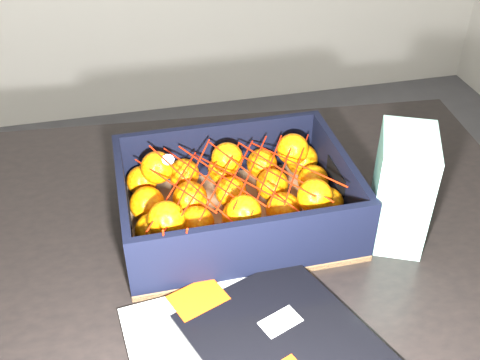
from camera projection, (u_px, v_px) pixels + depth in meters
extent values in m
cube|color=black|center=(190.00, 255.00, 0.93)|extent=(1.26, 0.90, 0.04)
cylinder|color=black|center=(381.00, 233.00, 1.53)|extent=(0.06, 0.06, 0.71)
cube|color=black|center=(294.00, 352.00, 0.74)|extent=(0.30, 0.34, 0.01)
cube|color=#DA3E0B|center=(198.00, 298.00, 0.81)|extent=(0.09, 0.08, 0.00)
cube|color=white|center=(280.00, 322.00, 0.78)|extent=(0.06, 0.05, 0.00)
cube|color=olive|center=(236.00, 219.00, 0.97)|extent=(0.37, 0.28, 0.01)
cube|color=black|center=(220.00, 151.00, 1.04)|extent=(0.37, 0.01, 0.11)
cube|color=black|center=(256.00, 251.00, 0.83)|extent=(0.37, 0.01, 0.11)
cube|color=black|center=(125.00, 211.00, 0.90)|extent=(0.01, 0.25, 0.11)
cube|color=black|center=(339.00, 180.00, 0.97)|extent=(0.01, 0.25, 0.11)
sphere|color=orange|center=(154.00, 257.00, 0.84)|extent=(0.06, 0.06, 0.06)
sphere|color=orange|center=(152.00, 230.00, 0.89)|extent=(0.05, 0.05, 0.05)
sphere|color=orange|center=(147.00, 204.00, 0.94)|extent=(0.06, 0.06, 0.06)
sphere|color=orange|center=(142.00, 181.00, 0.99)|extent=(0.05, 0.05, 0.05)
sphere|color=orange|center=(201.00, 252.00, 0.85)|extent=(0.05, 0.05, 0.05)
sphere|color=orange|center=(197.00, 224.00, 0.90)|extent=(0.06, 0.06, 0.06)
sphere|color=orange|center=(190.00, 198.00, 0.96)|extent=(0.06, 0.06, 0.06)
sphere|color=orange|center=(184.00, 174.00, 1.01)|extent=(0.05, 0.05, 0.05)
sphere|color=orange|center=(252.00, 242.00, 0.87)|extent=(0.06, 0.06, 0.06)
sphere|color=orange|center=(240.00, 217.00, 0.92)|extent=(0.06, 0.06, 0.06)
sphere|color=orange|center=(231.00, 192.00, 0.97)|extent=(0.05, 0.05, 0.05)
sphere|color=orange|center=(222.00, 169.00, 1.02)|extent=(0.05, 0.05, 0.05)
sphere|color=orange|center=(296.00, 237.00, 0.88)|extent=(0.06, 0.06, 0.06)
sphere|color=orange|center=(284.00, 210.00, 0.93)|extent=(0.06, 0.06, 0.06)
sphere|color=orange|center=(272.00, 185.00, 0.99)|extent=(0.06, 0.06, 0.06)
sphere|color=orange|center=(262.00, 164.00, 1.04)|extent=(0.06, 0.06, 0.06)
sphere|color=orange|center=(342.00, 228.00, 0.90)|extent=(0.05, 0.05, 0.05)
sphere|color=orange|center=(327.00, 204.00, 0.94)|extent=(0.06, 0.06, 0.06)
sphere|color=orange|center=(313.00, 180.00, 1.00)|extent=(0.05, 0.05, 0.05)
sphere|color=orange|center=(302.00, 160.00, 1.05)|extent=(0.06, 0.06, 0.06)
sphere|color=orange|center=(166.00, 220.00, 0.85)|extent=(0.06, 0.06, 0.06)
sphere|color=orange|center=(157.00, 167.00, 0.95)|extent=(0.05, 0.05, 0.05)
sphere|color=orange|center=(244.00, 212.00, 0.86)|extent=(0.05, 0.05, 0.05)
sphere|color=orange|center=(227.00, 158.00, 0.97)|extent=(0.05, 0.05, 0.05)
sphere|color=orange|center=(315.00, 196.00, 0.89)|extent=(0.06, 0.06, 0.06)
sphere|color=orange|center=(293.00, 149.00, 0.99)|extent=(0.06, 0.06, 0.06)
cylinder|color=#B91A06|center=(173.00, 184.00, 0.88)|extent=(0.10, 0.19, 0.02)
cylinder|color=#B91A06|center=(189.00, 182.00, 0.89)|extent=(0.10, 0.19, 0.03)
cylinder|color=#B91A06|center=(203.00, 176.00, 0.91)|extent=(0.10, 0.19, 0.01)
cylinder|color=#B91A06|center=(220.00, 174.00, 0.91)|extent=(0.10, 0.19, 0.00)
cylinder|color=#B91A06|center=(237.00, 177.00, 0.90)|extent=(0.10, 0.19, 0.03)
cylinder|color=#B91A06|center=(253.00, 176.00, 0.91)|extent=(0.10, 0.19, 0.02)
cylinder|color=#B91A06|center=(266.00, 169.00, 0.92)|extent=(0.10, 0.19, 0.02)
cylinder|color=#B91A06|center=(283.00, 170.00, 0.92)|extent=(0.10, 0.19, 0.00)
cylinder|color=#B91A06|center=(296.00, 163.00, 0.93)|extent=(0.10, 0.19, 0.03)
cylinder|color=#B91A06|center=(173.00, 189.00, 0.89)|extent=(0.10, 0.19, 0.01)
cylinder|color=#B91A06|center=(189.00, 182.00, 0.89)|extent=(0.10, 0.19, 0.02)
cylinder|color=#B91A06|center=(205.00, 180.00, 0.90)|extent=(0.10, 0.19, 0.03)
cylinder|color=#B91A06|center=(221.00, 178.00, 0.90)|extent=(0.10, 0.19, 0.01)
cylinder|color=#B91A06|center=(236.00, 172.00, 0.90)|extent=(0.10, 0.19, 0.02)
cylinder|color=#B91A06|center=(251.00, 170.00, 0.91)|extent=(0.10, 0.19, 0.01)
cylinder|color=#B91A06|center=(268.00, 172.00, 0.91)|extent=(0.10, 0.19, 0.01)
cylinder|color=#B91A06|center=(283.00, 168.00, 0.91)|extent=(0.10, 0.19, 0.01)
cylinder|color=#B91A06|center=(297.00, 166.00, 0.92)|extent=(0.10, 0.19, 0.01)
cylinder|color=#B91A06|center=(164.00, 246.00, 0.80)|extent=(0.00, 0.03, 0.09)
cylinder|color=#B91A06|center=(185.00, 243.00, 0.81)|extent=(0.01, 0.04, 0.08)
cube|color=white|center=(402.00, 188.00, 0.89)|extent=(0.12, 0.14, 0.18)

